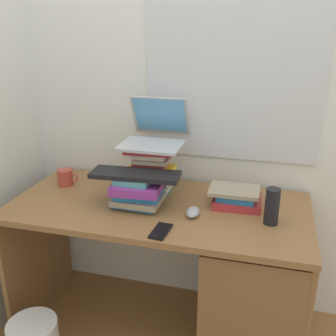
% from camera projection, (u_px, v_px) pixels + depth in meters
% --- Properties ---
extents(ground_plane, '(6.00, 6.00, 0.00)m').
position_uv_depth(ground_plane, '(160.00, 327.00, 2.19)').
color(ground_plane, olive).
extents(wall_back, '(6.00, 0.06, 2.60)m').
position_uv_depth(wall_back, '(179.00, 81.00, 2.08)').
color(wall_back, silver).
rests_on(wall_back, ground).
extents(desk, '(1.45, 0.68, 0.75)m').
position_uv_depth(desk, '(230.00, 278.00, 1.93)').
color(desk, olive).
rests_on(desk, ground).
extents(book_stack_tall, '(0.25, 0.19, 0.26)m').
position_uv_depth(book_stack_tall, '(150.00, 171.00, 2.00)').
color(book_stack_tall, teal).
rests_on(book_stack_tall, desk).
extents(book_stack_keyboard_riser, '(0.25, 0.21, 0.15)m').
position_uv_depth(book_stack_keyboard_riser, '(137.00, 192.00, 1.88)').
color(book_stack_keyboard_riser, '#2672B2').
rests_on(book_stack_keyboard_riser, desk).
extents(book_stack_side, '(0.25, 0.19, 0.09)m').
position_uv_depth(book_stack_side, '(236.00, 197.00, 1.90)').
color(book_stack_side, '#B22D33').
rests_on(book_stack_side, desk).
extents(laptop, '(0.30, 0.34, 0.23)m').
position_uv_depth(laptop, '(155.00, 132.00, 2.00)').
color(laptop, '#B7BABF').
rests_on(laptop, book_stack_tall).
extents(keyboard, '(0.43, 0.16, 0.02)m').
position_uv_depth(keyboard, '(135.00, 175.00, 1.85)').
color(keyboard, black).
rests_on(keyboard, book_stack_keyboard_riser).
extents(computer_mouse, '(0.06, 0.10, 0.04)m').
position_uv_depth(computer_mouse, '(193.00, 212.00, 1.81)').
color(computer_mouse, '#A5A8AD').
rests_on(computer_mouse, desk).
extents(mug, '(0.12, 0.08, 0.09)m').
position_uv_depth(mug, '(66.00, 177.00, 2.14)').
color(mug, '#B23F33').
rests_on(mug, desk).
extents(water_bottle, '(0.06, 0.06, 0.17)m').
position_uv_depth(water_bottle, '(272.00, 206.00, 1.71)').
color(water_bottle, black).
rests_on(water_bottle, desk).
extents(cell_phone, '(0.08, 0.14, 0.01)m').
position_uv_depth(cell_phone, '(161.00, 231.00, 1.67)').
color(cell_phone, black).
rests_on(cell_phone, desk).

